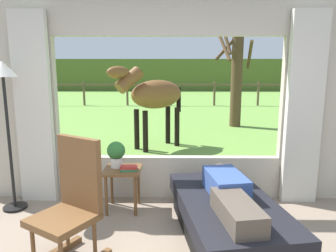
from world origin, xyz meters
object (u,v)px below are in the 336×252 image
(book_stack, at_px, (129,168))
(floor_lamp_left, at_px, (4,91))
(side_table, at_px, (123,176))
(horse, at_px, (154,95))
(recliner_sofa, at_px, (227,218))
(rocking_chair, at_px, (72,204))
(pasture_tree, at_px, (236,68))
(potted_plant, at_px, (116,153))
(reclining_person, at_px, (229,192))

(book_stack, xyz_separation_m, floor_lamp_left, (-1.43, 0.08, 0.90))
(side_table, bearing_deg, book_stack, -38.56)
(horse, bearing_deg, book_stack, 138.23)
(floor_lamp_left, bearing_deg, recliner_sofa, -14.85)
(rocking_chair, xyz_separation_m, floor_lamp_left, (-1.06, 1.05, 0.90))
(side_table, bearing_deg, floor_lamp_left, 179.49)
(rocking_chair, distance_m, pasture_tree, 7.23)
(potted_plant, distance_m, pasture_tree, 6.13)
(reclining_person, xyz_separation_m, horse, (-0.93, 3.64, 0.63))
(pasture_tree, bearing_deg, horse, -130.44)
(reclining_person, xyz_separation_m, rocking_chair, (-1.43, -0.34, 0.02))
(reclining_person, height_order, floor_lamp_left, floor_lamp_left)
(side_table, height_order, book_stack, book_stack)
(side_table, xyz_separation_m, potted_plant, (-0.08, 0.06, 0.28))
(horse, relative_size, pasture_tree, 0.53)
(book_stack, bearing_deg, reclining_person, -30.65)
(horse, bearing_deg, rocking_chair, 133.58)
(rocking_chair, xyz_separation_m, pasture_tree, (2.73, 6.60, 1.16))
(rocking_chair, height_order, horse, horse)
(floor_lamp_left, relative_size, horse, 1.04)
(recliner_sofa, height_order, horse, horse)
(side_table, relative_size, floor_lamp_left, 0.29)
(floor_lamp_left, relative_size, pasture_tree, 0.55)
(rocking_chair, distance_m, side_table, 1.08)
(potted_plant, bearing_deg, rocking_chair, -100.33)
(recliner_sofa, distance_m, reclining_person, 0.31)
(reclining_person, relative_size, side_table, 2.76)
(reclining_person, distance_m, horse, 3.81)
(book_stack, xyz_separation_m, pasture_tree, (2.36, 5.63, 1.15))
(side_table, bearing_deg, horse, 85.78)
(potted_plant, bearing_deg, horse, 84.11)
(reclining_person, height_order, pasture_tree, pasture_tree)
(pasture_tree, bearing_deg, floor_lamp_left, -124.35)
(floor_lamp_left, bearing_deg, potted_plant, 2.18)
(rocking_chair, bearing_deg, book_stack, 100.88)
(book_stack, relative_size, pasture_tree, 0.06)
(recliner_sofa, height_order, side_table, side_table)
(rocking_chair, xyz_separation_m, horse, (0.50, 3.98, 0.61))
(side_table, relative_size, horse, 0.30)
(potted_plant, height_order, horse, horse)
(book_stack, distance_m, horse, 3.08)
(rocking_chair, distance_m, floor_lamp_left, 1.75)
(recliner_sofa, xyz_separation_m, pasture_tree, (1.29, 6.21, 1.48))
(reclining_person, relative_size, potted_plant, 4.49)
(potted_plant, height_order, pasture_tree, pasture_tree)
(horse, bearing_deg, pasture_tree, -79.74)
(rocking_chair, relative_size, pasture_tree, 0.35)
(side_table, xyz_separation_m, book_stack, (0.09, -0.07, 0.12))
(reclining_person, height_order, side_table, reclining_person)
(potted_plant, bearing_deg, floor_lamp_left, -177.82)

